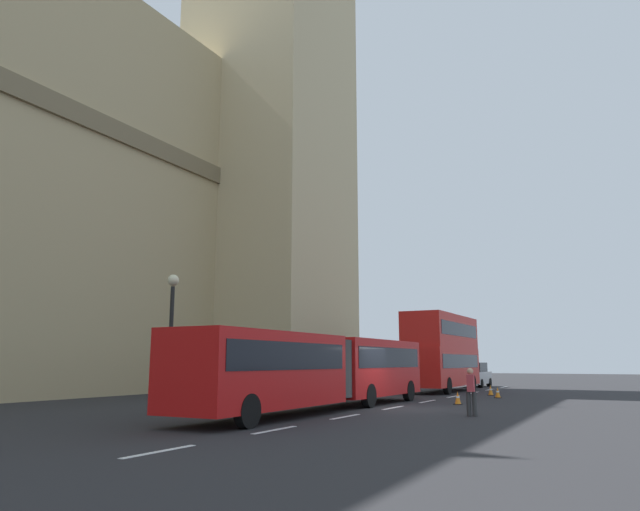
{
  "coord_description": "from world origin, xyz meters",
  "views": [
    {
      "loc": [
        -23.54,
        -9.28,
        1.91
      ],
      "look_at": [
        0.81,
        3.81,
        6.94
      ],
      "focal_mm": 32.83,
      "sensor_mm": 36.0,
      "label": 1
    }
  ],
  "objects_px": {
    "street_lamp": "(171,332)",
    "sedan_lead": "(474,375)",
    "traffic_cone_middle": "(498,392)",
    "pedestrian_near_cones": "(471,390)",
    "double_decker_bus": "(442,349)",
    "traffic_cone_west": "(458,398)",
    "articulated_bus": "(323,366)",
    "traffic_cone_east": "(491,390)"
  },
  "relations": [
    {
      "from": "double_decker_bus",
      "to": "pedestrian_near_cones",
      "type": "height_order",
      "value": "double_decker_bus"
    },
    {
      "from": "articulated_bus",
      "to": "pedestrian_near_cones",
      "type": "xyz_separation_m",
      "value": [
        0.18,
        -5.9,
        -0.83
      ]
    },
    {
      "from": "articulated_bus",
      "to": "traffic_cone_middle",
      "type": "height_order",
      "value": "articulated_bus"
    },
    {
      "from": "articulated_bus",
      "to": "traffic_cone_east",
      "type": "xyz_separation_m",
      "value": [
        13.95,
        -3.57,
        -1.46
      ]
    },
    {
      "from": "articulated_bus",
      "to": "pedestrian_near_cones",
      "type": "distance_m",
      "value": 5.96
    },
    {
      "from": "traffic_cone_east",
      "to": "traffic_cone_middle",
      "type": "bearing_deg",
      "value": -159.05
    },
    {
      "from": "traffic_cone_west",
      "to": "pedestrian_near_cones",
      "type": "bearing_deg",
      "value": -160.17
    },
    {
      "from": "articulated_bus",
      "to": "traffic_cone_east",
      "type": "bearing_deg",
      "value": -14.36
    },
    {
      "from": "traffic_cone_west",
      "to": "street_lamp",
      "type": "distance_m",
      "value": 13.17
    },
    {
      "from": "traffic_cone_middle",
      "to": "traffic_cone_east",
      "type": "relative_size",
      "value": 1.0
    },
    {
      "from": "articulated_bus",
      "to": "traffic_cone_west",
      "type": "height_order",
      "value": "articulated_bus"
    },
    {
      "from": "traffic_cone_west",
      "to": "pedestrian_near_cones",
      "type": "relative_size",
      "value": 0.34
    },
    {
      "from": "double_decker_bus",
      "to": "traffic_cone_east",
      "type": "xyz_separation_m",
      "value": [
        -2.71,
        -3.57,
        -2.43
      ]
    },
    {
      "from": "traffic_cone_east",
      "to": "street_lamp",
      "type": "height_order",
      "value": "street_lamp"
    },
    {
      "from": "double_decker_bus",
      "to": "pedestrian_near_cones",
      "type": "xyz_separation_m",
      "value": [
        -16.48,
        -5.9,
        -1.8
      ]
    },
    {
      "from": "double_decker_bus",
      "to": "traffic_cone_west",
      "type": "relative_size",
      "value": 16.06
    },
    {
      "from": "articulated_bus",
      "to": "sedan_lead",
      "type": "distance_m",
      "value": 25.07
    },
    {
      "from": "articulated_bus",
      "to": "double_decker_bus",
      "type": "distance_m",
      "value": 16.69
    },
    {
      "from": "sedan_lead",
      "to": "traffic_cone_east",
      "type": "bearing_deg",
      "value": -161.88
    },
    {
      "from": "double_decker_bus",
      "to": "sedan_lead",
      "type": "relative_size",
      "value": 2.12
    },
    {
      "from": "traffic_cone_middle",
      "to": "sedan_lead",
      "type": "bearing_deg",
      "value": 18.6
    },
    {
      "from": "sedan_lead",
      "to": "street_lamp",
      "type": "distance_m",
      "value": 29.45
    },
    {
      "from": "pedestrian_near_cones",
      "to": "articulated_bus",
      "type": "bearing_deg",
      "value": 91.73
    },
    {
      "from": "double_decker_bus",
      "to": "traffic_cone_west",
      "type": "height_order",
      "value": "double_decker_bus"
    },
    {
      "from": "traffic_cone_middle",
      "to": "pedestrian_near_cones",
      "type": "bearing_deg",
      "value": -172.77
    },
    {
      "from": "sedan_lead",
      "to": "street_lamp",
      "type": "bearing_deg",
      "value": 171.29
    },
    {
      "from": "double_decker_bus",
      "to": "street_lamp",
      "type": "distance_m",
      "value": 21.13
    },
    {
      "from": "pedestrian_near_cones",
      "to": "double_decker_bus",
      "type": "bearing_deg",
      "value": 19.7
    },
    {
      "from": "double_decker_bus",
      "to": "traffic_cone_middle",
      "type": "bearing_deg",
      "value": -138.24
    },
    {
      "from": "sedan_lead",
      "to": "traffic_cone_west",
      "type": "relative_size",
      "value": 7.59
    },
    {
      "from": "articulated_bus",
      "to": "double_decker_bus",
      "type": "height_order",
      "value": "double_decker_bus"
    },
    {
      "from": "articulated_bus",
      "to": "traffic_cone_east",
      "type": "height_order",
      "value": "articulated_bus"
    },
    {
      "from": "articulated_bus",
      "to": "street_lamp",
      "type": "distance_m",
      "value": 6.15
    },
    {
      "from": "traffic_cone_middle",
      "to": "articulated_bus",
      "type": "bearing_deg",
      "value": 159.2
    },
    {
      "from": "street_lamp",
      "to": "pedestrian_near_cones",
      "type": "relative_size",
      "value": 3.12
    },
    {
      "from": "street_lamp",
      "to": "sedan_lead",
      "type": "bearing_deg",
      "value": -8.71
    },
    {
      "from": "traffic_cone_middle",
      "to": "pedestrian_near_cones",
      "type": "xyz_separation_m",
      "value": [
        -11.51,
        -1.46,
        0.63
      ]
    },
    {
      "from": "articulated_bus",
      "to": "traffic_cone_west",
      "type": "bearing_deg",
      "value": -33.73
    },
    {
      "from": "traffic_cone_middle",
      "to": "traffic_cone_east",
      "type": "bearing_deg",
      "value": 20.95
    },
    {
      "from": "traffic_cone_west",
      "to": "traffic_cone_middle",
      "type": "xyz_separation_m",
      "value": [
        5.89,
        -0.57,
        0.0
      ]
    },
    {
      "from": "double_decker_bus",
      "to": "traffic_cone_east",
      "type": "bearing_deg",
      "value": -127.16
    },
    {
      "from": "traffic_cone_west",
      "to": "pedestrian_near_cones",
      "type": "distance_m",
      "value": 6.01
    }
  ]
}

